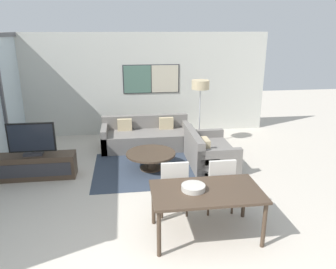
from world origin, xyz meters
TOP-DOWN VIEW (x-y plane):
  - wall_back at (0.01, 6.13)m, footprint 7.28×0.09m
  - area_rug at (0.10, 3.49)m, footprint 2.44×2.05m
  - tv_console at (-2.25, 3.37)m, footprint 1.58×0.44m
  - television at (-2.25, 3.37)m, footprint 0.90×0.20m
  - sofa_main at (0.10, 4.88)m, footprint 2.21×0.93m
  - sofa_side at (1.35, 3.55)m, footprint 0.93×1.45m
  - coffee_table at (0.10, 3.49)m, footprint 1.05×1.05m
  - dining_table at (0.68, 1.02)m, footprint 1.56×0.89m
  - dining_chair_left at (0.30, 1.65)m, footprint 0.46×0.46m
  - dining_chair_centre at (1.05, 1.64)m, footprint 0.46×0.46m
  - fruit_bowl at (0.49, 1.06)m, footprint 0.34×0.34m
  - floor_lamp at (1.46, 4.86)m, footprint 0.44×0.44m

SIDE VIEW (x-z plane):
  - area_rug at x=0.10m, z-range 0.00..0.01m
  - tv_console at x=-2.25m, z-range 0.00..0.49m
  - sofa_main at x=0.10m, z-range -0.12..0.64m
  - sofa_side at x=1.35m, z-range -0.12..0.64m
  - coffee_table at x=0.10m, z-range 0.09..0.47m
  - dining_chair_left at x=0.30m, z-range 0.06..1.01m
  - dining_chair_centre at x=1.05m, z-range 0.06..1.01m
  - dining_table at x=0.68m, z-range 0.29..1.01m
  - fruit_bowl at x=0.49m, z-range 0.73..0.80m
  - television at x=-2.25m, z-range 0.48..1.14m
  - wall_back at x=0.01m, z-range 0.00..2.80m
  - floor_lamp at x=1.46m, z-range 0.64..2.32m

